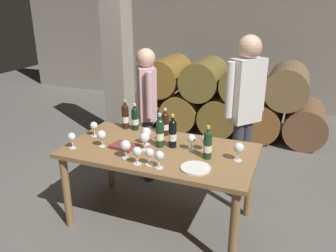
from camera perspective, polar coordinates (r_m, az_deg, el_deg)
ground_plane at (r=3.42m, az=-1.27°, el=-15.55°), size 14.00×14.00×0.00m
cellar_back_wall at (r=6.86m, az=12.77°, el=14.95°), size 10.00×0.24×2.80m
barrel_stack at (r=5.46m, az=9.29°, el=4.64°), size 3.12×0.90×1.15m
stone_pillar at (r=4.83m, az=-8.48°, el=11.84°), size 0.32×0.32×2.60m
dining_table at (r=3.07m, az=-1.37°, el=-5.44°), size 1.70×0.90×0.76m
wine_bottle_0 at (r=3.30m, az=-0.48°, el=0.44°), size 0.07×0.07×0.27m
wine_bottle_1 at (r=3.02m, az=0.78°, el=-1.21°), size 0.07×0.07×0.31m
wine_bottle_2 at (r=3.03m, az=-1.39°, el=-1.11°), size 0.07×0.07×0.32m
wine_bottle_3 at (r=2.83m, az=6.72°, el=-3.10°), size 0.07×0.07×0.29m
wine_bottle_4 at (r=3.50m, az=-7.24°, el=1.69°), size 0.07×0.07×0.31m
wine_bottle_5 at (r=3.45m, az=-5.61°, el=1.30°), size 0.07×0.07×0.28m
wine_glass_0 at (r=3.09m, az=-3.70°, el=-1.16°), size 0.09×0.09×0.16m
wine_glass_1 at (r=2.66m, az=-1.49°, el=-5.12°), size 0.07×0.07×0.15m
wine_glass_2 at (r=2.73m, az=-5.26°, el=-4.42°), size 0.08×0.08×0.15m
wine_glass_3 at (r=3.35m, az=-12.44°, el=-0.01°), size 0.07×0.07×0.15m
wine_glass_4 at (r=3.10m, az=-11.22°, el=-1.56°), size 0.08×0.08×0.16m
wine_glass_5 at (r=2.84m, az=-7.22°, el=-3.35°), size 0.09×0.09×0.16m
wine_glass_6 at (r=2.98m, az=6.35°, el=-2.26°), size 0.08×0.08×0.15m
wine_glass_7 at (r=2.97m, az=4.00°, el=-2.23°), size 0.08×0.08×0.15m
wine_glass_8 at (r=2.98m, az=-3.99°, el=-2.03°), size 0.09×0.09×0.16m
wine_glass_9 at (r=2.83m, az=11.89°, el=-3.71°), size 0.09×0.09×0.16m
wine_glass_10 at (r=2.71m, az=-3.15°, el=-4.62°), size 0.07×0.07×0.15m
wine_glass_11 at (r=3.13m, az=-16.00°, el=-1.86°), size 0.07×0.07×0.15m
tasting_notebook at (r=3.08m, az=-7.52°, el=-3.38°), size 0.24×0.18×0.03m
serving_plate at (r=2.70m, az=4.68°, el=-7.10°), size 0.24×0.24×0.01m
sommelier_presenting at (r=3.47m, az=12.91°, el=3.74°), size 0.34×0.40×1.72m
taster_seated_left at (r=3.77m, az=-3.61°, el=3.66°), size 0.32×0.43×1.54m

